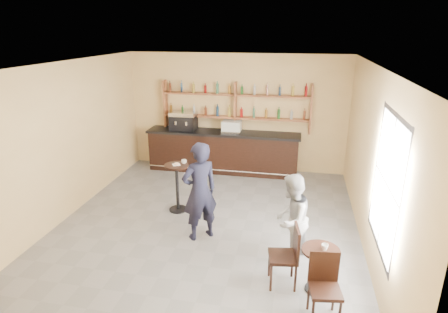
% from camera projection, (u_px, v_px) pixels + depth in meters
% --- Properties ---
extents(floor, '(7.00, 7.00, 0.00)m').
position_uv_depth(floor, '(207.00, 227.00, 7.60)').
color(floor, slate).
rests_on(floor, ground).
extents(ceiling, '(7.00, 7.00, 0.00)m').
position_uv_depth(ceiling, '(204.00, 65.00, 6.55)').
color(ceiling, white).
rests_on(ceiling, wall_back).
extents(wall_back, '(7.00, 0.00, 7.00)m').
position_uv_depth(wall_back, '(236.00, 113.00, 10.32)').
color(wall_back, '#EBC585').
rests_on(wall_back, floor).
extents(wall_front, '(7.00, 0.00, 7.00)m').
position_uv_depth(wall_front, '(122.00, 257.00, 3.83)').
color(wall_front, '#EBC585').
rests_on(wall_front, floor).
extents(wall_left, '(0.00, 7.00, 7.00)m').
position_uv_depth(wall_left, '(63.00, 143.00, 7.64)').
color(wall_left, '#EBC585').
rests_on(wall_left, floor).
extents(wall_right, '(0.00, 7.00, 7.00)m').
position_uv_depth(wall_right, '(372.00, 163.00, 6.51)').
color(wall_right, '#EBC585').
rests_on(wall_right, floor).
extents(window_pane, '(0.00, 2.00, 2.00)m').
position_uv_depth(window_pane, '(387.00, 184.00, 5.37)').
color(window_pane, white).
rests_on(window_pane, wall_right).
extents(window_frame, '(0.04, 1.70, 2.10)m').
position_uv_depth(window_frame, '(386.00, 184.00, 5.37)').
color(window_frame, black).
rests_on(window_frame, wall_right).
extents(shelf_unit, '(4.00, 0.26, 1.40)m').
position_uv_depth(shelf_unit, '(236.00, 106.00, 10.13)').
color(shelf_unit, brown).
rests_on(shelf_unit, wall_back).
extents(liquor_bottles, '(3.68, 0.10, 1.00)m').
position_uv_depth(liquor_bottles, '(236.00, 100.00, 10.07)').
color(liquor_bottles, '#8C5919').
rests_on(liquor_bottles, shelf_unit).
extents(bar_counter, '(4.20, 0.82, 1.14)m').
position_uv_depth(bar_counter, '(223.00, 151.00, 10.39)').
color(bar_counter, black).
rests_on(bar_counter, floor).
extents(espresso_machine, '(0.72, 0.48, 0.50)m').
position_uv_depth(espresso_machine, '(184.00, 121.00, 10.33)').
color(espresso_machine, black).
rests_on(espresso_machine, bar_counter).
extents(pastry_case, '(0.53, 0.43, 0.31)m').
position_uv_depth(pastry_case, '(232.00, 127.00, 10.10)').
color(pastry_case, silver).
rests_on(pastry_case, bar_counter).
extents(pedestal_table, '(0.61, 0.61, 1.07)m').
position_uv_depth(pedestal_table, '(177.00, 188.00, 8.11)').
color(pedestal_table, black).
rests_on(pedestal_table, floor).
extents(napkin, '(0.21, 0.21, 0.00)m').
position_uv_depth(napkin, '(176.00, 165.00, 7.94)').
color(napkin, white).
rests_on(napkin, pedestal_table).
extents(donut, '(0.13, 0.13, 0.04)m').
position_uv_depth(donut, '(177.00, 164.00, 7.92)').
color(donut, '#DB8C50').
rests_on(donut, napkin).
extents(cup_pedestal, '(0.14, 0.14, 0.09)m').
position_uv_depth(cup_pedestal, '(184.00, 162.00, 7.99)').
color(cup_pedestal, white).
rests_on(cup_pedestal, pedestal_table).
extents(man_main, '(0.83, 0.80, 1.91)m').
position_uv_depth(man_main, '(200.00, 192.00, 6.92)').
color(man_main, black).
rests_on(man_main, floor).
extents(cafe_table, '(0.64, 0.64, 0.72)m').
position_uv_depth(cafe_table, '(319.00, 270.00, 5.64)').
color(cafe_table, black).
rests_on(cafe_table, floor).
extents(cup_cafe, '(0.12, 0.12, 0.09)m').
position_uv_depth(cup_cafe, '(325.00, 247.00, 5.50)').
color(cup_cafe, white).
rests_on(cup_cafe, cafe_table).
extents(chair_west, '(0.49, 0.49, 1.00)m').
position_uv_depth(chair_west, '(283.00, 256.00, 5.75)').
color(chair_west, black).
rests_on(chair_west, floor).
extents(chair_south, '(0.47, 0.47, 0.96)m').
position_uv_depth(chair_south, '(325.00, 290.00, 5.04)').
color(chair_south, black).
rests_on(chair_south, floor).
extents(patron_second, '(0.81, 0.92, 1.59)m').
position_uv_depth(patron_second, '(291.00, 219.00, 6.25)').
color(patron_second, gray).
rests_on(patron_second, floor).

